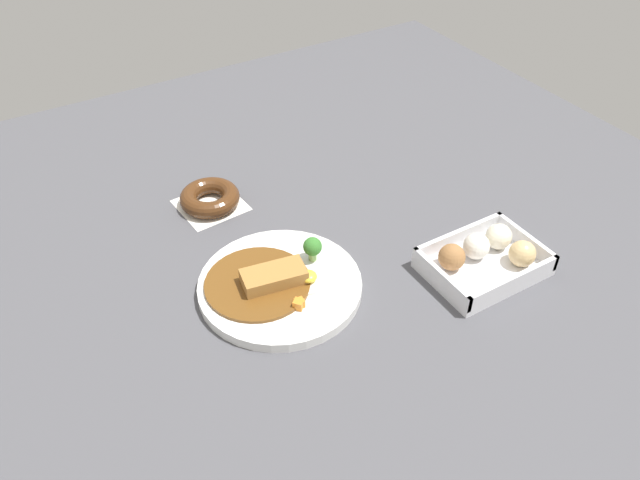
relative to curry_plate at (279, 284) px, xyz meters
name	(u,v)px	position (x,y,z in m)	size (l,w,h in m)	color
ground_plane	(333,249)	(-0.13, -0.04, -0.01)	(1.60, 1.60, 0.00)	#4C4C51
curry_plate	(279,284)	(0.00, 0.00, 0.00)	(0.28, 0.28, 0.06)	white
donut_box	(485,258)	(-0.33, 0.14, 0.01)	(0.20, 0.15, 0.06)	white
chocolate_ring_donut	(210,198)	(0.00, -0.28, 0.00)	(0.13, 0.13, 0.04)	white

